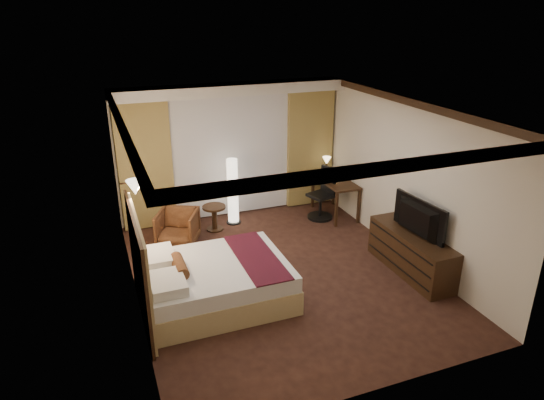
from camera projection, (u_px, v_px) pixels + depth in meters
name	position (u px, v px, depth m)	size (l,w,h in m)	color
floor	(281.00, 274.00, 7.85)	(4.50, 5.50, 0.01)	black
ceiling	(282.00, 108.00, 6.85)	(4.50, 5.50, 0.01)	white
back_wall	(230.00, 150.00, 9.74)	(4.50, 0.02, 2.70)	silver
left_wall	(129.00, 218.00, 6.60)	(0.02, 5.50, 2.70)	silver
right_wall	(406.00, 179.00, 8.10)	(0.02, 5.50, 2.70)	silver
crown_molding	(282.00, 112.00, 6.87)	(4.50, 5.50, 0.12)	black
soffit	(232.00, 89.00, 9.05)	(4.50, 0.50, 0.20)	white
curtain_sheer	(231.00, 156.00, 9.70)	(2.48, 0.04, 2.45)	silver
curtain_left_drape	(145.00, 166.00, 9.09)	(1.00, 0.14, 2.45)	#A48E4B
curtain_right_drape	(310.00, 149.00, 10.22)	(1.00, 0.14, 2.45)	#A48E4B
wall_sconce	(135.00, 187.00, 6.96)	(0.24, 0.24, 0.24)	white
bed	(216.00, 282.00, 7.06)	(2.07, 1.61, 0.61)	white
headboard	(140.00, 268.00, 6.55)	(0.12, 1.91, 1.50)	tan
armchair	(178.00, 226.00, 8.75)	(0.68, 0.64, 0.70)	#492A16
side_table	(215.00, 218.00, 9.34)	(0.45, 0.45, 0.49)	black
floor_lamp	(233.00, 191.00, 9.48)	(0.28, 0.28, 1.35)	white
desk	(335.00, 198.00, 9.97)	(0.55, 1.17, 0.75)	black
desk_lamp	(326.00, 167.00, 10.15)	(0.18, 0.18, 0.34)	#FFD899
office_chair	(321.00, 194.00, 9.75)	(0.51, 0.51, 1.07)	black
dresser	(411.00, 253.00, 7.82)	(0.50, 1.74, 0.68)	black
television	(414.00, 216.00, 7.56)	(1.13, 0.65, 0.15)	black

